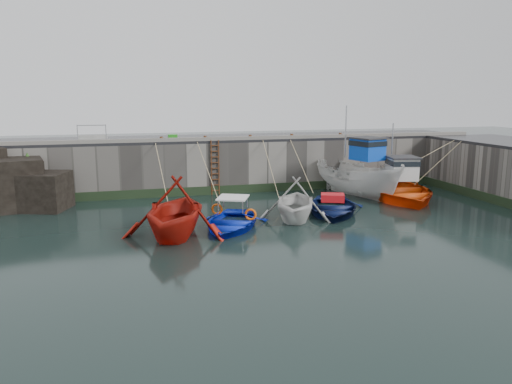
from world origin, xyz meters
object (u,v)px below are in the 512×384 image
object	(u,v)px
boat_near_blue	(231,227)
boat_far_white	(359,178)
ladder	(215,168)
bollard_c	(250,137)
bollard_a	(161,139)
bollard_d	(292,136)
fish_crate	(173,137)
boat_near_white	(176,235)
boat_near_blacktrim	(295,219)
bollard_b	(205,138)
boat_near_navy	(332,212)
boat_far_orange	(397,189)
bollard_e	(340,135)

from	to	relation	value
boat_near_blue	boat_far_white	xyz separation A→B (m)	(8.61, 4.80, 1.06)
ladder	bollard_c	distance (m)	2.81
bollard_a	bollard_d	distance (m)	7.80
ladder	fish_crate	bearing A→B (deg)	144.22
boat_near_white	boat_near_blacktrim	size ratio (longest dim) A/B	1.21
fish_crate	bollard_c	xyz separation A→B (m)	(4.44, -1.28, -0.01)
ladder	bollard_b	size ratio (longest dim) A/B	11.43
ladder	boat_near_navy	xyz separation A→B (m)	(4.76, -5.99, -1.59)
boat_near_blacktrim	bollard_b	distance (m)	8.37
boat_far_orange	bollard_b	world-z (taller)	boat_far_orange
bollard_b	boat_near_blue	bearing A→B (deg)	-91.39
fish_crate	bollard_b	xyz separation A→B (m)	(1.74, -1.28, -0.01)
bollard_b	bollard_d	world-z (taller)	same
bollard_e	boat_far_orange	bearing A→B (deg)	-65.86
boat_near_blacktrim	bollard_a	bearing A→B (deg)	150.18
boat_far_orange	bollard_e	world-z (taller)	boat_far_orange
bollard_b	fish_crate	bearing A→B (deg)	143.68
bollard_c	bollard_e	world-z (taller)	same
bollard_c	bollard_d	xyz separation A→B (m)	(2.60, 0.00, 0.00)
boat_near_navy	bollard_e	xyz separation A→B (m)	(3.24, 6.33, 3.30)
bollard_e	boat_far_white	bearing A→B (deg)	-91.46
bollard_d	boat_near_blue	bearing A→B (deg)	-125.39
boat_far_white	boat_far_orange	size ratio (longest dim) A/B	0.85
boat_near_navy	boat_far_orange	bearing A→B (deg)	47.13
boat_near_white	bollard_c	distance (m)	10.56
fish_crate	ladder	bearing A→B (deg)	-35.73
boat_near_white	bollard_e	xyz separation A→B (m)	(11.20, 8.46, 3.30)
boat_far_orange	fish_crate	bearing A→B (deg)	167.80
boat_near_blue	boat_near_navy	distance (m)	5.62
boat_far_white	boat_far_orange	bearing A→B (deg)	-47.69
fish_crate	bollard_b	size ratio (longest dim) A/B	1.91
boat_near_blacktrim	bollard_c	world-z (taller)	bollard_c
fish_crate	bollard_c	distance (m)	4.62
bollard_c	ladder	bearing A→B (deg)	-171.33
boat_near_blacktrim	bollard_b	world-z (taller)	bollard_b
boat_far_white	bollard_e	bearing A→B (deg)	70.62
boat_far_white	bollard_c	size ratio (longest dim) A/B	24.77
bollard_a	bollard_b	xyz separation A→B (m)	(2.50, 0.00, 0.00)
ladder	bollard_e	xyz separation A→B (m)	(8.00, 0.34, 1.71)
boat_near_white	bollard_d	bearing A→B (deg)	64.47
boat_near_white	boat_near_blacktrim	world-z (taller)	boat_near_white
boat_near_blue	bollard_d	distance (m)	10.03
ladder	boat_near_blacktrim	size ratio (longest dim) A/B	0.74
boat_near_blue	boat_near_blacktrim	world-z (taller)	boat_near_blacktrim
boat_near_blue	bollard_b	world-z (taller)	bollard_b
boat_near_blacktrim	boat_near_navy	world-z (taller)	boat_near_blacktrim
boat_near_blue	boat_near_blacktrim	bearing A→B (deg)	34.89
boat_near_navy	bollard_d	size ratio (longest dim) A/B	18.05
boat_near_blue	boat_far_white	bearing A→B (deg)	52.50
boat_far_white	fish_crate	world-z (taller)	boat_far_white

